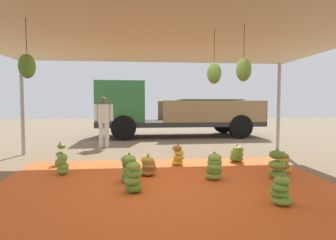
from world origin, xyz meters
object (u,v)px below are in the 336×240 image
at_px(banana_bunch_6, 133,178).
at_px(banana_bunch_11, 237,154).
at_px(banana_bunch_8, 61,155).
at_px(banana_bunch_5, 214,167).
at_px(banana_bunch_10, 281,191).
at_px(banana_bunch_0, 178,156).
at_px(banana_bunch_1, 283,163).
at_px(banana_bunch_9, 148,167).
at_px(banana_bunch_2, 62,165).
at_px(banana_bunch_7, 130,169).
at_px(banana_bunch_3, 277,166).
at_px(cargo_truck_main, 171,110).
at_px(worker_0, 104,118).

height_order(banana_bunch_6, banana_bunch_11, banana_bunch_6).
bearing_deg(banana_bunch_8, banana_bunch_5, -26.61).
xyz_separation_m(banana_bunch_6, banana_bunch_10, (2.12, -0.72, -0.05)).
distance_m(banana_bunch_0, banana_bunch_1, 2.29).
bearing_deg(banana_bunch_6, banana_bunch_9, 75.53).
distance_m(banana_bunch_1, banana_bunch_9, 2.81).
distance_m(banana_bunch_5, banana_bunch_10, 1.45).
bearing_deg(banana_bunch_2, banana_bunch_7, -24.80).
relative_size(banana_bunch_3, banana_bunch_8, 1.07).
height_order(banana_bunch_1, cargo_truck_main, cargo_truck_main).
relative_size(banana_bunch_0, banana_bunch_7, 0.94).
relative_size(banana_bunch_1, banana_bunch_7, 0.83).
relative_size(banana_bunch_5, banana_bunch_9, 1.22).
distance_m(banana_bunch_1, banana_bunch_2, 4.56).
relative_size(banana_bunch_5, banana_bunch_8, 0.99).
bearing_deg(banana_bunch_1, banana_bunch_7, -173.19).
bearing_deg(banana_bunch_6, banana_bunch_0, 62.66).
bearing_deg(banana_bunch_2, banana_bunch_3, -9.29).
distance_m(banana_bunch_11, worker_0, 4.58).
bearing_deg(banana_bunch_10, banana_bunch_5, 115.64).
xyz_separation_m(banana_bunch_3, banana_bunch_8, (-4.51, 1.69, -0.03)).
relative_size(banana_bunch_1, banana_bunch_10, 0.99).
bearing_deg(cargo_truck_main, banana_bunch_10, -85.09).
xyz_separation_m(banana_bunch_7, banana_bunch_11, (2.57, 1.51, -0.05)).
bearing_deg(banana_bunch_9, banana_bunch_11, 25.78).
bearing_deg(banana_bunch_1, banana_bunch_2, 176.67).
distance_m(banana_bunch_10, worker_0, 6.45).
xyz_separation_m(banana_bunch_2, banana_bunch_8, (-0.32, 1.00, 0.02)).
relative_size(banana_bunch_7, banana_bunch_10, 1.20).
bearing_deg(banana_bunch_0, banana_bunch_10, -66.49).
height_order(banana_bunch_1, banana_bunch_5, banana_bunch_5).
bearing_deg(banana_bunch_7, banana_bunch_9, 51.53).
xyz_separation_m(banana_bunch_6, banana_bunch_8, (-1.79, 2.23, -0.01)).
bearing_deg(banana_bunch_9, worker_0, 110.51).
bearing_deg(banana_bunch_8, banana_bunch_6, -51.24).
bearing_deg(banana_bunch_6, banana_bunch_7, 98.17).
xyz_separation_m(banana_bunch_2, banana_bunch_5, (2.97, -0.65, 0.03)).
bearing_deg(worker_0, banana_bunch_11, -36.51).
xyz_separation_m(banana_bunch_9, banana_bunch_10, (1.86, -1.75, 0.01)).
xyz_separation_m(banana_bunch_11, cargo_truck_main, (-1.09, 5.57, 0.98)).
relative_size(banana_bunch_6, worker_0, 0.32).
bearing_deg(banana_bunch_1, banana_bunch_11, 117.34).
bearing_deg(banana_bunch_8, worker_0, 75.70).
bearing_deg(banana_bunch_2, banana_bunch_9, -6.56).
distance_m(banana_bunch_8, cargo_truck_main, 6.38).
height_order(banana_bunch_3, banana_bunch_5, banana_bunch_3).
height_order(banana_bunch_1, banana_bunch_10, banana_bunch_10).
distance_m(banana_bunch_9, cargo_truck_main, 6.82).
height_order(banana_bunch_3, banana_bunch_8, banana_bunch_3).
xyz_separation_m(banana_bunch_0, banana_bunch_3, (1.74, -1.36, 0.04)).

